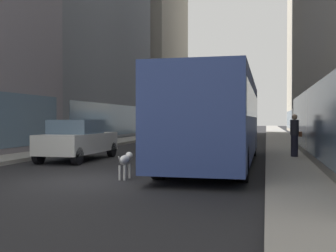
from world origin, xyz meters
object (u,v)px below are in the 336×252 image
Objects in this scene: car_white_van at (78,140)px; dalmatian_dog at (125,160)px; car_silver_sedan at (182,128)px; car_blue_hatchback at (233,127)px; transit_bus at (218,115)px; pedestrian_with_handbag at (295,135)px; box_truck at (224,119)px.

car_white_van is 4.37× the size of dalmatian_dog.
car_silver_sedan is 1.05× the size of car_blue_hatchback.
pedestrian_with_handbag is at bearing 36.79° from transit_bus.
dalmatian_dog is (-0.44, -22.28, -1.15)m from box_truck.
transit_bus and box_truck have the same top height.
car_blue_hatchback is at bearing 57.11° from car_silver_sedan.
car_silver_sedan is at bearing -122.89° from car_blue_hatchback.
transit_bus is at bearing 64.69° from dalmatian_dog.
box_truck is (-1.60, 17.97, -0.11)m from transit_bus.
car_blue_hatchback is 1.02× the size of car_white_van.
transit_bus is at bearing -75.07° from car_silver_sedan.
transit_bus is 1.54× the size of box_truck.
dalmatian_dog is at bearing -91.13° from box_truck.
car_white_van is 8.66m from pedestrian_with_handbag.
pedestrian_with_handbag is (4.86, 6.43, 0.50)m from dalmatian_dog.
pedestrian_with_handbag is at bearing -80.00° from car_blue_hatchback.
car_white_van is at bearing 128.81° from dalmatian_dog.
car_white_van is at bearing -90.00° from car_silver_sedan.
car_blue_hatchback is at bearing 100.00° from pedestrian_with_handbag.
car_blue_hatchback is 25.46m from pedestrian_with_handbag.
box_truck is at bearing -90.00° from car_blue_hatchback.
dalmatian_dog is (-2.04, -4.31, -1.26)m from transit_bus.
transit_bus is 18.04m from box_truck.
box_truck is at bearing 95.09° from transit_bus.
pedestrian_with_handbag is at bearing 13.36° from car_white_van.
car_blue_hatchback is (4.00, 6.19, -0.00)m from car_silver_sedan.
transit_bus is 21.76m from car_silver_sedan.
car_blue_hatchback is (-1.60, 27.19, -0.95)m from transit_bus.
pedestrian_with_handbag is at bearing -74.41° from box_truck.
car_white_van reaches higher than dalmatian_dog.
car_blue_hatchback and car_white_van have the same top height.
transit_bus is 5.68m from car_white_van.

